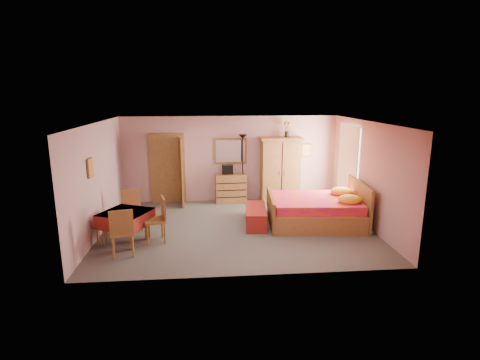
{
  "coord_description": "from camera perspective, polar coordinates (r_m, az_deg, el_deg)",
  "views": [
    {
      "loc": [
        -0.71,
        -8.74,
        3.26
      ],
      "look_at": [
        0.1,
        0.3,
        1.15
      ],
      "focal_mm": 28.0,
      "sensor_mm": 36.0,
      "label": 1
    }
  ],
  "objects": [
    {
      "name": "stereo",
      "position": [
        11.3,
        -1.92,
        1.63
      ],
      "size": [
        0.33,
        0.25,
        0.29
      ],
      "primitive_type": "cube",
      "rotation": [
        0.0,
        0.0,
        0.09
      ],
      "color": "black",
      "rests_on": "chest_of_drawers"
    },
    {
      "name": "chair_north",
      "position": [
        9.45,
        -16.01,
        -4.49
      ],
      "size": [
        0.56,
        0.56,
        0.98
      ],
      "primitive_type": "cube",
      "rotation": [
        0.0,
        0.0,
        3.46
      ],
      "color": "#A87839",
      "rests_on": "floor"
    },
    {
      "name": "bed",
      "position": [
        9.72,
        11.35,
        -3.39
      ],
      "size": [
        2.51,
        2.05,
        1.09
      ],
      "primitive_type": "cube",
      "rotation": [
        0.0,
        0.0,
        -0.08
      ],
      "color": "#CE1472",
      "rests_on": "floor"
    },
    {
      "name": "chair_east",
      "position": [
        8.59,
        -12.91,
        -5.95
      ],
      "size": [
        0.56,
        0.56,
        1.01
      ],
      "primitive_type": "cube",
      "rotation": [
        0.0,
        0.0,
        1.82
      ],
      "color": "olive",
      "rests_on": "floor"
    },
    {
      "name": "chair_west",
      "position": [
        8.96,
        -21.23,
        -6.22
      ],
      "size": [
        0.52,
        0.52,
        0.87
      ],
      "primitive_type": "cube",
      "rotation": [
        0.0,
        0.0,
        -1.97
      ],
      "color": "olive",
      "rests_on": "floor"
    },
    {
      "name": "chair_south",
      "position": [
        8.07,
        -17.51,
        -7.45
      ],
      "size": [
        0.55,
        0.55,
        1.02
      ],
      "primitive_type": "cube",
      "rotation": [
        0.0,
        0.0,
        0.21
      ],
      "color": "#A77938",
      "rests_on": "floor"
    },
    {
      "name": "wall_mirror",
      "position": [
        11.39,
        -1.51,
        4.45
      ],
      "size": [
        1.01,
        0.05,
        0.8
      ],
      "primitive_type": "cube",
      "rotation": [
        0.0,
        0.0,
        0.0
      ],
      "color": "silver",
      "rests_on": "wall_back"
    },
    {
      "name": "picture_back",
      "position": [
        11.75,
        10.07,
        4.51
      ],
      "size": [
        0.3,
        0.04,
        0.4
      ],
      "primitive_type": "cube",
      "color": "#D8BF59",
      "rests_on": "wall_back"
    },
    {
      "name": "wall_left",
      "position": [
        9.31,
        -20.83,
        0.06
      ],
      "size": [
        0.1,
        5.0,
        2.6
      ],
      "primitive_type": "cube",
      "color": "tan",
      "rests_on": "floor"
    },
    {
      "name": "wall_right",
      "position": [
        9.79,
        18.85,
        0.83
      ],
      "size": [
        0.1,
        5.0,
        2.6
      ],
      "primitive_type": "cube",
      "color": "tan",
      "rests_on": "floor"
    },
    {
      "name": "wall_back",
      "position": [
        11.43,
        -1.49,
        3.21
      ],
      "size": [
        6.5,
        0.1,
        2.6
      ],
      "primitive_type": "cube",
      "color": "tan",
      "rests_on": "floor"
    },
    {
      "name": "chest_of_drawers",
      "position": [
        11.4,
        -1.41,
        -1.25
      ],
      "size": [
        0.94,
        0.5,
        0.87
      ],
      "primitive_type": "cube",
      "rotation": [
        0.0,
        0.0,
        0.04
      ],
      "color": "#9C6534",
      "rests_on": "floor"
    },
    {
      "name": "sunflower_vase",
      "position": [
        11.32,
        7.17,
        7.72
      ],
      "size": [
        0.21,
        0.21,
        0.48
      ],
      "primitive_type": "cube",
      "rotation": [
        0.0,
        0.0,
        0.07
      ],
      "color": "gold",
      "rests_on": "wardrobe"
    },
    {
      "name": "floor_lamp",
      "position": [
        11.29,
        0.43,
        1.73
      ],
      "size": [
        0.33,
        0.33,
        2.07
      ],
      "primitive_type": "cube",
      "rotation": [
        0.0,
        0.0,
        -0.28
      ],
      "color": "black",
      "rests_on": "floor"
    },
    {
      "name": "ceiling",
      "position": [
        8.79,
        -0.48,
        8.78
      ],
      "size": [
        6.5,
        6.5,
        0.0
      ],
      "primitive_type": "plane",
      "rotation": [
        3.14,
        0.0,
        0.0
      ],
      "color": "brown",
      "rests_on": "wall_back"
    },
    {
      "name": "dining_table",
      "position": [
        8.78,
        -16.88,
        -6.82
      ],
      "size": [
        1.28,
        1.28,
        0.71
      ],
      "primitive_type": "cube",
      "rotation": [
        0.0,
        0.0,
        -0.42
      ],
      "color": "maroon",
      "rests_on": "floor"
    },
    {
      "name": "wall_front",
      "position": [
        6.58,
        1.32,
        -4.25
      ],
      "size": [
        6.5,
        0.1,
        2.6
      ],
      "primitive_type": "cube",
      "color": "tan",
      "rests_on": "floor"
    },
    {
      "name": "doorway",
      "position": [
        11.49,
        -10.97,
        1.63
      ],
      "size": [
        1.06,
        0.12,
        2.15
      ],
      "primitive_type": "cube",
      "color": "#9E6B35",
      "rests_on": "floor"
    },
    {
      "name": "wardrobe",
      "position": [
        11.4,
        6.12,
        1.53
      ],
      "size": [
        1.28,
        0.69,
        1.98
      ],
      "primitive_type": "cube",
      "rotation": [
        0.0,
        0.0,
        0.03
      ],
      "color": "#9F6D36",
      "rests_on": "floor"
    },
    {
      "name": "floor",
      "position": [
        9.35,
        -0.45,
        -7.31
      ],
      "size": [
        6.5,
        6.5,
        0.0
      ],
      "primitive_type": "plane",
      "color": "#605C54",
      "rests_on": "ground"
    },
    {
      "name": "picture_left",
      "position": [
        8.66,
        -21.89,
        1.76
      ],
      "size": [
        0.04,
        0.32,
        0.42
      ],
      "primitive_type": "cube",
      "color": "orange",
      "rests_on": "wall_left"
    },
    {
      "name": "bench",
      "position": [
        9.52,
        2.41,
        -5.53
      ],
      "size": [
        0.62,
        1.38,
        0.45
      ],
      "primitive_type": "cube",
      "rotation": [
        0.0,
        0.0,
        -0.1
      ],
      "color": "maroon",
      "rests_on": "floor"
    },
    {
      "name": "window",
      "position": [
        10.84,
        16.18,
        2.95
      ],
      "size": [
        0.08,
        1.4,
        1.95
      ],
      "primitive_type": "cube",
      "color": "white",
      "rests_on": "wall_right"
    }
  ]
}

